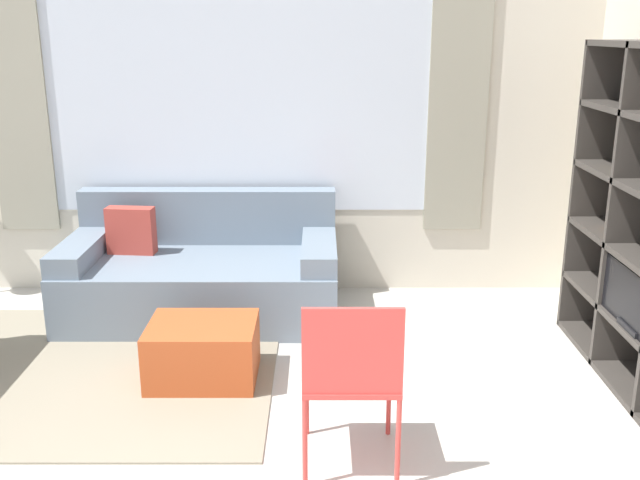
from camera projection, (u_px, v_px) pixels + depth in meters
name	position (u px, v px, depth m)	size (l,w,h in m)	color
wall_back	(238.00, 117.00, 5.36)	(6.53, 0.11, 2.70)	beige
area_rug	(59.00, 371.00, 4.31)	(2.61, 1.93, 0.01)	gray
couch_main	(202.00, 274.00, 5.15)	(1.92, 1.00, 0.84)	slate
ottoman	(203.00, 352.00, 4.17)	(0.63, 0.50, 0.35)	#B74C23
folding_chair	(351.00, 369.00, 3.21)	(0.44, 0.46, 0.86)	#CC3D38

